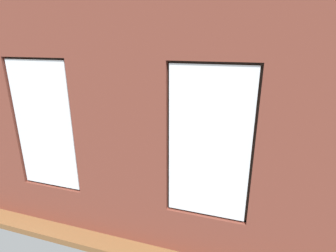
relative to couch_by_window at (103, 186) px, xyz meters
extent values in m
cube|color=brown|center=(-0.75, -2.15, -0.38)|extent=(6.65, 6.36, 0.10)
cube|color=brown|center=(-3.11, 0.65, 1.38)|extent=(1.33, 0.16, 3.42)
cube|color=brown|center=(-0.75, 0.65, 1.38)|extent=(1.34, 0.16, 3.42)
cube|color=brown|center=(-1.94, 0.65, -0.01)|extent=(1.03, 0.16, 0.65)
cube|color=brown|center=(-1.94, 0.65, 2.67)|extent=(1.03, 0.16, 0.83)
cube|color=white|center=(-1.94, 0.69, 1.28)|extent=(0.97, 0.03, 1.88)
cube|color=#38281E|center=(-1.94, 0.63, 1.28)|extent=(1.03, 0.04, 1.94)
cube|color=brown|center=(0.43, 0.65, -0.01)|extent=(1.03, 0.16, 0.65)
cube|color=brown|center=(0.43, 0.65, 2.67)|extent=(1.03, 0.16, 0.83)
cube|color=white|center=(0.43, 0.69, 1.28)|extent=(0.97, 0.03, 1.88)
cube|color=#38281E|center=(0.43, 0.63, 1.28)|extent=(1.03, 0.04, 1.94)
cube|color=#A87547|center=(-0.75, 0.55, 0.29)|extent=(3.59, 0.24, 0.06)
cube|color=black|center=(-0.75, 0.56, 1.74)|extent=(0.43, 0.03, 0.55)
cube|color=teal|center=(-0.75, 0.55, 1.74)|extent=(0.37, 0.01, 0.49)
cube|color=silver|center=(2.22, -1.95, 1.38)|extent=(0.10, 5.36, 3.42)
cube|color=black|center=(0.00, -0.05, -0.12)|extent=(1.71, 0.85, 0.42)
cube|color=black|center=(0.00, 0.28, 0.28)|extent=(1.71, 0.24, 0.38)
cube|color=black|center=(-0.75, -0.05, 0.19)|extent=(0.22, 0.85, 0.24)
cube|color=black|center=(0.75, -0.05, 0.19)|extent=(0.22, 0.85, 0.24)
cube|color=black|center=(-0.32, -0.09, 0.15)|extent=(0.59, 0.65, 0.12)
cube|color=black|center=(0.32, -0.09, 0.15)|extent=(0.59, 0.65, 0.12)
cube|color=black|center=(-3.03, -2.19, -0.12)|extent=(1.03, 2.15, 0.42)
cube|color=black|center=(-3.35, -2.16, 0.28)|extent=(0.42, 2.10, 0.38)
cube|color=black|center=(-3.11, -3.12, 0.19)|extent=(0.87, 0.29, 0.24)
cube|color=black|center=(-2.95, -1.26, 0.19)|extent=(0.87, 0.29, 0.24)
cube|color=black|center=(-3.04, -2.74, 0.15)|extent=(0.69, 0.56, 0.12)
cube|color=black|center=(-2.99, -2.19, 0.15)|extent=(0.69, 0.56, 0.12)
cube|color=black|center=(-2.94, -1.64, 0.15)|extent=(0.69, 0.56, 0.12)
cube|color=#A87547|center=(-0.46, -2.42, 0.08)|extent=(1.50, 0.89, 0.04)
cube|color=#A87547|center=(-1.14, -2.81, -0.13)|extent=(0.07, 0.07, 0.40)
cube|color=#A87547|center=(0.23, -2.81, -0.13)|extent=(0.07, 0.07, 0.40)
cube|color=#A87547|center=(-1.14, -2.04, -0.13)|extent=(0.07, 0.07, 0.40)
cube|color=#A87547|center=(0.23, -2.04, -0.13)|extent=(0.07, 0.07, 0.40)
cylinder|color=silver|center=(-0.27, -2.54, 0.15)|extent=(0.07, 0.07, 0.09)
cylinder|color=#B7333D|center=(-0.46, -2.42, 0.16)|extent=(0.08, 0.08, 0.12)
cylinder|color=#47423D|center=(-0.57, -2.29, 0.15)|extent=(0.13, 0.13, 0.09)
sphere|color=#286B2D|center=(-0.57, -2.29, 0.27)|extent=(0.16, 0.16, 0.16)
cube|color=#59595B|center=(-0.01, -2.29, 0.12)|extent=(0.17, 0.06, 0.02)
cube|color=black|center=(-0.87, -2.58, 0.12)|extent=(0.06, 0.17, 0.02)
cube|color=black|center=(1.92, -2.28, -0.06)|extent=(0.92, 0.42, 0.55)
cube|color=black|center=(1.92, -2.28, 0.24)|extent=(0.43, 0.20, 0.05)
cube|color=black|center=(1.92, -2.28, 0.30)|extent=(0.06, 0.04, 0.06)
cube|color=black|center=(1.92, -2.28, 0.62)|extent=(0.97, 0.04, 0.58)
cube|color=black|center=(1.92, -2.31, 0.62)|extent=(0.92, 0.01, 0.53)
cylinder|color=#9E5638|center=(1.54, 0.10, -0.15)|extent=(0.35, 0.35, 0.37)
cylinder|color=brown|center=(1.54, 0.10, 0.31)|extent=(0.06, 0.06, 0.54)
cone|color=#337F38|center=(1.74, 0.09, 0.76)|extent=(0.51, 0.18, 0.49)
cone|color=#337F38|center=(1.65, 0.27, 0.77)|extent=(0.41, 0.51, 0.49)
cone|color=#337F38|center=(1.44, 0.25, 0.78)|extent=(0.41, 0.49, 0.51)
cone|color=#337F38|center=(1.38, 0.08, 0.79)|extent=(0.48, 0.21, 0.53)
cone|color=#337F38|center=(1.46, -0.03, 0.80)|extent=(0.37, 0.46, 0.54)
cone|color=#337F38|center=(1.63, -0.02, 0.81)|extent=(0.38, 0.44, 0.54)
cylinder|color=gray|center=(-3.23, -4.33, -0.19)|extent=(0.29, 0.29, 0.27)
cylinder|color=brown|center=(-3.23, -4.33, -0.01)|extent=(0.04, 0.04, 0.09)
ellipsoid|color=#286B2D|center=(-3.23, -4.33, 0.25)|extent=(0.57, 0.57, 0.42)
cylinder|color=brown|center=(1.62, -4.28, -0.19)|extent=(0.30, 0.30, 0.28)
cylinder|color=brown|center=(1.62, -4.28, 0.16)|extent=(0.05, 0.05, 0.43)
cone|color=#286B2D|center=(1.89, -4.31, 0.58)|extent=(0.67, 0.25, 0.54)
cone|color=#286B2D|center=(1.71, -4.07, 0.64)|extent=(0.37, 0.60, 0.63)
cone|color=#286B2D|center=(1.50, -4.12, 0.66)|extent=(0.45, 0.53, 0.66)
cone|color=#286B2D|center=(1.42, -4.31, 0.66)|extent=(0.56, 0.24, 0.65)
cone|color=#286B2D|center=(1.55, -4.49, 0.64)|extent=(0.34, 0.59, 0.63)
cone|color=#286B2D|center=(1.76, -4.47, 0.63)|extent=(0.48, 0.59, 0.61)
cylinder|color=#9E5638|center=(-2.68, -3.68, -0.23)|extent=(0.18, 0.18, 0.20)
cylinder|color=brown|center=(-2.68, -3.68, -0.08)|extent=(0.03, 0.03, 0.10)
ellipsoid|color=#337F38|center=(-2.68, -3.68, 0.14)|extent=(0.42, 0.42, 0.34)
camera|label=1|loc=(-2.34, 3.55, 2.47)|focal=28.00mm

